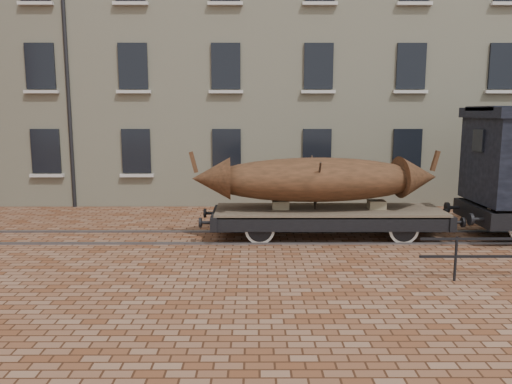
{
  "coord_description": "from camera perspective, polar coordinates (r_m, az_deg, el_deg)",
  "views": [
    {
      "loc": [
        -1.42,
        -14.36,
        3.69
      ],
      "look_at": [
        -1.38,
        0.5,
        1.3
      ],
      "focal_mm": 35.0,
      "sensor_mm": 36.0,
      "label": 1
    }
  ],
  "objects": [
    {
      "name": "rail_track",
      "position": [
        14.89,
        5.33,
        -5.14
      ],
      "size": [
        30.0,
        1.52,
        0.06
      ],
      "color": "#59595E",
      "rests_on": "ground"
    },
    {
      "name": "flatcar_wagon",
      "position": [
        14.83,
        8.27,
        -2.58
      ],
      "size": [
        7.47,
        2.03,
        1.13
      ],
      "color": "brown",
      "rests_on": "ground"
    },
    {
      "name": "ground",
      "position": [
        14.9,
        5.33,
        -5.25
      ],
      "size": [
        90.0,
        90.0,
        0.0
      ],
      "primitive_type": "plane",
      "color": "#58301B"
    },
    {
      "name": "warehouse_cream",
      "position": [
        24.97,
        10.46,
        16.6
      ],
      "size": [
        40.0,
        10.19,
        14.0
      ],
      "color": "beige",
      "rests_on": "ground"
    },
    {
      "name": "iron_boat",
      "position": [
        14.6,
        6.82,
        1.45
      ],
      "size": [
        7.3,
        2.3,
        1.72
      ],
      "color": "#57321C",
      "rests_on": "flatcar_wagon"
    }
  ]
}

